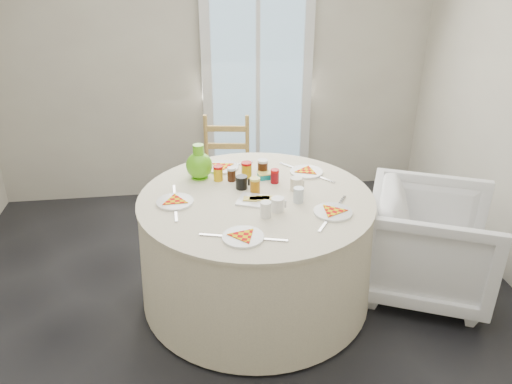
{
  "coord_description": "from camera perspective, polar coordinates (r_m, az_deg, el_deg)",
  "views": [
    {
      "loc": [
        -0.21,
        -2.52,
        2.21
      ],
      "look_at": [
        0.17,
        0.3,
        0.8
      ],
      "focal_mm": 35.0,
      "sensor_mm": 36.0,
      "label": 1
    }
  ],
  "objects": [
    {
      "name": "wall_back",
      "position": [
        4.61,
        -5.04,
        14.92
      ],
      "size": [
        4.0,
        0.02,
        2.6
      ],
      "primitive_type": "cube",
      "color": "#BCB5A3",
      "rests_on": "floor"
    },
    {
      "name": "table",
      "position": [
        3.38,
        -0.0,
        -6.47
      ],
      "size": [
        1.55,
        1.55,
        0.79
      ],
      "primitive_type": "cylinder",
      "color": "#F3E7BF",
      "rests_on": "floor"
    },
    {
      "name": "armchair",
      "position": [
        3.62,
        19.24,
        -5.38
      ],
      "size": [
        1.02,
        1.04,
        0.83
      ],
      "primitive_type": "imported",
      "rotation": [
        0.0,
        0.0,
        1.15
      ],
      "color": "white",
      "rests_on": "floor"
    },
    {
      "name": "place_settings",
      "position": [
        3.18,
        -0.0,
        -0.48
      ],
      "size": [
        1.42,
        1.42,
        0.02
      ],
      "primitive_type": null,
      "rotation": [
        0.0,
        0.0,
        0.15
      ],
      "color": "silver",
      "rests_on": "table"
    },
    {
      "name": "floor",
      "position": [
        3.35,
        -2.19,
        -14.82
      ],
      "size": [
        4.0,
        4.0,
        0.0
      ],
      "primitive_type": "plane",
      "color": "black",
      "rests_on": "ground"
    },
    {
      "name": "jar_cluster",
      "position": [
        3.36,
        -1.26,
        2.01
      ],
      "size": [
        0.47,
        0.31,
        0.12
      ],
      "primitive_type": null,
      "rotation": [
        0.0,
        0.0,
        0.23
      ],
      "color": "#833A0F",
      "rests_on": "table"
    },
    {
      "name": "glass_door",
      "position": [
        4.65,
        0.14,
        11.96
      ],
      "size": [
        1.0,
        0.08,
        2.1
      ],
      "primitive_type": "cube",
      "color": "silver",
      "rests_on": "floor"
    },
    {
      "name": "green_pitcher",
      "position": [
        3.42,
        -6.52,
        3.2
      ],
      "size": [
        0.22,
        0.22,
        0.24
      ],
      "primitive_type": null,
      "rotation": [
        0.0,
        0.0,
        0.23
      ],
      "color": "#57B916",
      "rests_on": "table"
    },
    {
      "name": "cheese_platter",
      "position": [
        3.11,
        0.47,
        -1.08
      ],
      "size": [
        0.32,
        0.27,
        0.04
      ],
      "primitive_type": null,
      "rotation": [
        0.0,
        0.0,
        -0.39
      ],
      "color": "silver",
      "rests_on": "table"
    },
    {
      "name": "butter_tub",
      "position": [
        3.43,
        1.12,
        1.84
      ],
      "size": [
        0.12,
        0.09,
        0.04
      ],
      "primitive_type": "cube",
      "rotation": [
        0.0,
        0.0,
        0.11
      ],
      "color": "#098C92",
      "rests_on": "table"
    },
    {
      "name": "mugs_glasses",
      "position": [
        3.19,
        1.79,
        0.35
      ],
      "size": [
        0.62,
        0.62,
        0.11
      ],
      "primitive_type": null,
      "rotation": [
        0.0,
        0.0,
        0.08
      ],
      "color": "#A09797",
      "rests_on": "table"
    },
    {
      "name": "wooden_chair",
      "position": [
        4.26,
        -3.48,
        2.25
      ],
      "size": [
        0.48,
        0.46,
        0.93
      ],
      "primitive_type": null,
      "rotation": [
        0.0,
        0.0,
        -0.16
      ],
      "color": "tan",
      "rests_on": "floor"
    }
  ]
}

